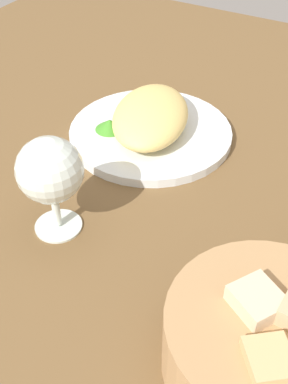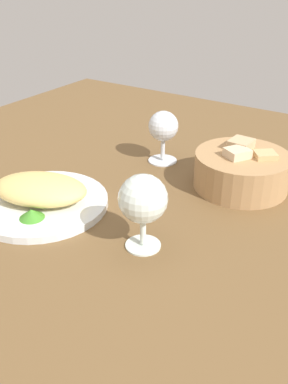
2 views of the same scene
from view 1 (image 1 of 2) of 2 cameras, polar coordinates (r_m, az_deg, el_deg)
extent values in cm
cube|color=brown|center=(64.40, 3.18, -3.08)|extent=(140.00, 140.00, 2.00)
cylinder|color=white|center=(76.99, 0.76, 6.91)|extent=(25.32, 25.32, 1.40)
ellipsoid|color=#ECCB74|center=(75.31, 0.78, 8.88)|extent=(20.95, 16.67, 4.81)
cone|color=#418C28|center=(76.34, -4.03, 7.87)|extent=(4.56, 4.56, 1.70)
cylinder|color=tan|center=(48.30, 14.17, -16.80)|extent=(19.32, 19.32, 7.29)
cube|color=tan|center=(43.73, 14.10, -19.40)|extent=(5.54, 5.47, 4.12)
cube|color=beige|center=(46.24, 12.83, -13.24)|extent=(5.70, 5.85, 4.43)
cylinder|color=silver|center=(62.49, -9.95, -3.81)|extent=(5.96, 5.96, 0.60)
cylinder|color=silver|center=(60.75, -10.22, -2.09)|extent=(1.00, 1.00, 4.50)
sphere|color=silver|center=(56.79, -10.94, 2.53)|extent=(7.93, 7.93, 7.93)
camera|label=2|loc=(0.80, -65.45, 18.66)|focal=40.18mm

